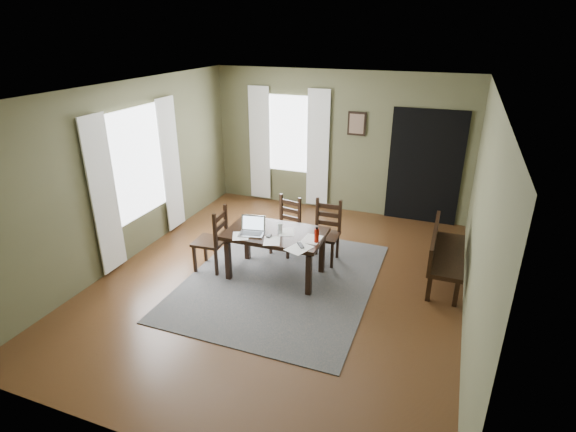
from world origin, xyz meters
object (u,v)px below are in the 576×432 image
at_px(dining_table, 276,237).
at_px(chair_back_right, 326,232).
at_px(laptop, 252,229).
at_px(water_bottle, 317,235).
at_px(chair_end, 213,240).
at_px(bench, 442,251).
at_px(chair_back_left, 286,226).

height_order(dining_table, chair_back_right, chair_back_right).
relative_size(laptop, water_bottle, 1.73).
xyz_separation_m(chair_end, bench, (3.21, 0.87, -0.01)).
bearing_deg(bench, chair_end, 105.22).
bearing_deg(water_bottle, chair_back_left, 131.56).
bearing_deg(dining_table, water_bottle, -9.98).
relative_size(chair_end, chair_back_left, 1.08).
bearing_deg(chair_end, chair_back_right, 116.33).
distance_m(dining_table, bench, 2.38).
distance_m(bench, laptop, 2.72).
height_order(chair_back_right, water_bottle, chair_back_right).
relative_size(chair_back_right, water_bottle, 4.27).
bearing_deg(laptop, dining_table, 14.47).
bearing_deg(chair_end, bench, 101.14).
xyz_separation_m(chair_end, water_bottle, (1.59, 0.05, 0.33)).
height_order(chair_end, chair_back_left, chair_end).
relative_size(chair_back_left, chair_back_right, 0.95).
distance_m(chair_end, bench, 3.33).
relative_size(bench, laptop, 3.61).
distance_m(chair_back_left, bench, 2.40).
bearing_deg(dining_table, chair_end, -171.88).
xyz_separation_m(chair_back_left, chair_back_right, (0.68, -0.06, 0.03)).
bearing_deg(chair_back_right, chair_end, -150.59).
distance_m(bench, water_bottle, 1.85).
distance_m(laptop, water_bottle, 0.94).
xyz_separation_m(bench, laptop, (-2.56, -0.87, 0.30)).
height_order(chair_back_left, water_bottle, water_bottle).
xyz_separation_m(dining_table, chair_back_left, (-0.14, 0.78, -0.17)).
bearing_deg(bench, chair_back_right, 90.02).
xyz_separation_m(chair_back_left, laptop, (-0.16, -0.92, 0.32)).
height_order(dining_table, chair_back_left, chair_back_left).
bearing_deg(chair_back_left, chair_end, -120.61).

